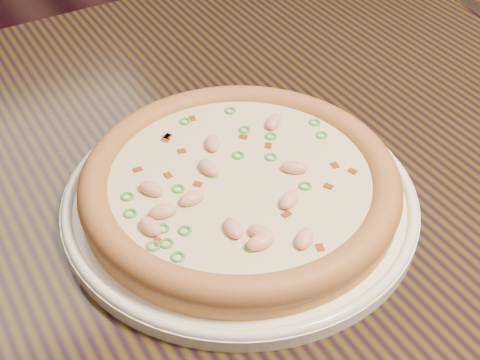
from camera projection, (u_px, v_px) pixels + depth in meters
hero_table at (309, 206)px, 0.76m from camera, size 1.20×0.80×0.75m
plate at (240, 198)px, 0.61m from camera, size 0.32×0.32×0.02m
pizza at (240, 183)px, 0.60m from camera, size 0.29×0.29×0.03m
fork at (463, 0)px, 0.93m from camera, size 0.04×0.18×0.00m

